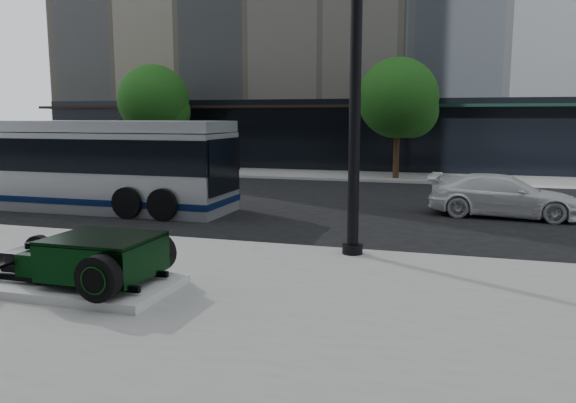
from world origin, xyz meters
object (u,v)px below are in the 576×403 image
(hot_rod, at_px, (93,257))
(lamppost, at_px, (355,78))
(transit_bus, at_px, (60,163))
(white_sedan, at_px, (504,196))

(hot_rod, height_order, lamppost, lamppost)
(transit_bus, distance_m, white_sedan, 14.52)
(transit_bus, bearing_deg, lamppost, -21.13)
(transit_bus, height_order, white_sedan, transit_bus)
(lamppost, bearing_deg, transit_bus, 158.87)
(lamppost, relative_size, transit_bus, 0.67)
(hot_rod, height_order, white_sedan, white_sedan)
(white_sedan, bearing_deg, lamppost, 156.25)
(hot_rod, relative_size, lamppost, 0.40)
(lamppost, xyz_separation_m, white_sedan, (3.52, 6.52, -3.21))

